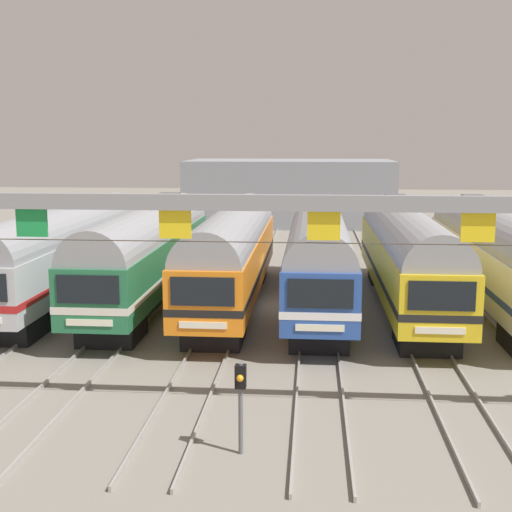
{
  "coord_description": "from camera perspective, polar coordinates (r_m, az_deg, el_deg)",
  "views": [
    {
      "loc": [
        1.74,
        -32.0,
        7.95
      ],
      "look_at": [
        -0.71,
        -2.58,
        2.88
      ],
      "focal_mm": 47.59,
      "sensor_mm": 36.0,
      "label": 1
    }
  ],
  "objects": [
    {
      "name": "catenary_gantry",
      "position": [
        18.77,
        -0.61,
        1.79
      ],
      "size": [
        25.87,
        0.44,
        6.97
      ],
      "color": "gray",
      "rests_on": "ground"
    },
    {
      "name": "commuter_train_blue",
      "position": [
        32.43,
        5.27,
        0.36
      ],
      "size": [
        2.88,
        18.06,
        5.05
      ],
      "color": "#284C9E",
      "rests_on": "ground"
    },
    {
      "name": "commuter_train_silver",
      "position": [
        33.54,
        19.51,
        0.15
      ],
      "size": [
        2.88,
        18.06,
        5.05
      ],
      "color": "silver",
      "rests_on": "ground"
    },
    {
      "name": "maintenance_building",
      "position": [
        64.94,
        2.86,
        5.38
      ],
      "size": [
        19.21,
        10.0,
        6.06
      ],
      "primitive_type": "cube",
      "color": "gray",
      "rests_on": "ground"
    },
    {
      "name": "commuter_train_green",
      "position": [
        33.39,
        -9.03,
        0.55
      ],
      "size": [
        2.88,
        18.06,
        5.05
      ],
      "color": "#236B42",
      "rests_on": "ground"
    },
    {
      "name": "track_bed",
      "position": [
        49.66,
        2.7,
        0.6
      ],
      "size": [
        22.13,
        70.0,
        0.15
      ],
      "color": "gray",
      "rests_on": "ground"
    },
    {
      "name": "ground_plane",
      "position": [
        33.02,
        1.61,
        -4.2
      ],
      "size": [
        160.0,
        160.0,
        0.0
      ],
      "primitive_type": "plane",
      "color": "gray"
    },
    {
      "name": "yard_signal_mast",
      "position": [
        17.45,
        -1.31,
        -11.24
      ],
      "size": [
        0.28,
        0.35,
        2.42
      ],
      "color": "#59595E",
      "rests_on": "ground"
    },
    {
      "name": "commuter_train_yellow",
      "position": [
        32.73,
        12.51,
        0.26
      ],
      "size": [
        2.88,
        18.06,
        5.05
      ],
      "color": "gold",
      "rests_on": "ground"
    },
    {
      "name": "commuter_train_orange",
      "position": [
        32.65,
        -1.99,
        0.46
      ],
      "size": [
        2.88,
        18.06,
        4.77
      ],
      "color": "orange",
      "rests_on": "ground"
    },
    {
      "name": "commuter_train_stainless",
      "position": [
        34.6,
        -15.69,
        0.62
      ],
      "size": [
        2.88,
        18.06,
        4.77
      ],
      "color": "#B2B5BA",
      "rests_on": "ground"
    }
  ]
}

